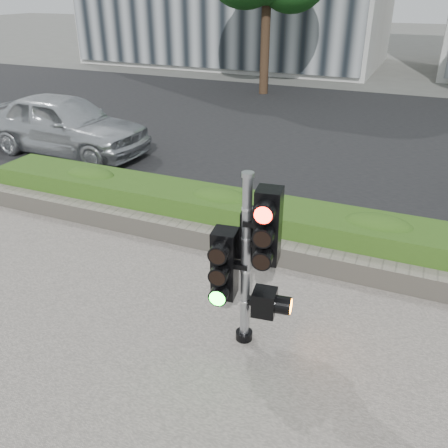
# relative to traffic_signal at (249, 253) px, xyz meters

# --- Properties ---
(ground) EXTENTS (120.00, 120.00, 0.00)m
(ground) POSITION_rel_traffic_signal_xyz_m (-0.29, 0.02, -1.27)
(ground) COLOR #51514C
(ground) RESTS_ON ground
(road) EXTENTS (60.00, 13.00, 0.02)m
(road) POSITION_rel_traffic_signal_xyz_m (-0.29, 10.02, -1.26)
(road) COLOR black
(road) RESTS_ON ground
(curb) EXTENTS (60.00, 0.25, 0.12)m
(curb) POSITION_rel_traffic_signal_xyz_m (-0.29, 3.17, -1.21)
(curb) COLOR gray
(curb) RESTS_ON ground
(stone_wall) EXTENTS (12.00, 0.32, 0.34)m
(stone_wall) POSITION_rel_traffic_signal_xyz_m (-0.29, 1.92, -1.07)
(stone_wall) COLOR gray
(stone_wall) RESTS_ON sidewalk
(hedge) EXTENTS (12.00, 1.00, 0.68)m
(hedge) POSITION_rel_traffic_signal_xyz_m (-0.29, 2.57, -0.90)
(hedge) COLOR #5A922D
(hedge) RESTS_ON sidewalk
(traffic_signal) EXTENTS (0.80, 0.62, 2.24)m
(traffic_signal) POSITION_rel_traffic_signal_xyz_m (0.00, 0.00, 0.00)
(traffic_signal) COLOR black
(traffic_signal) RESTS_ON sidewalk
(car_silver) EXTENTS (4.61, 1.97, 1.55)m
(car_silver) POSITION_rel_traffic_signal_xyz_m (-7.03, 5.10, -0.47)
(car_silver) COLOR silver
(car_silver) RESTS_ON road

